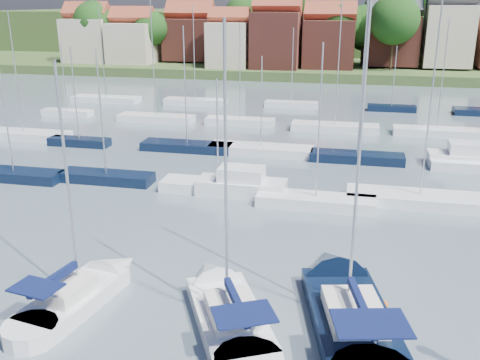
# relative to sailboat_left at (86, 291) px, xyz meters

# --- Properties ---
(ground) EXTENTS (260.00, 260.00, 0.00)m
(ground) POSITION_rel_sailboat_left_xyz_m (9.81, 36.89, -0.36)
(ground) COLOR #4B5C67
(ground) RESTS_ON ground
(sailboat_left) EXTENTS (4.10, 9.86, 13.11)m
(sailboat_left) POSITION_rel_sailboat_left_xyz_m (0.00, 0.00, 0.00)
(sailboat_left) COLOR white
(sailboat_left) RESTS_ON ground
(sailboat_centre) EXTENTS (7.60, 11.27, 15.14)m
(sailboat_centre) POSITION_rel_sailboat_left_xyz_m (7.21, 0.23, -0.01)
(sailboat_centre) COLOR white
(sailboat_centre) RESTS_ON ground
(sailboat_navy) EXTENTS (6.52, 13.79, 18.39)m
(sailboat_navy) POSITION_rel_sailboat_left_xyz_m (12.90, 2.07, -0.02)
(sailboat_navy) COLOR black
(sailboat_navy) RESTS_ON ground
(buoy_e) EXTENTS (0.48, 0.48, 0.48)m
(buoy_e) POSITION_rel_sailboat_left_xyz_m (14.92, 2.40, -0.36)
(buoy_e) COLOR #D85914
(buoy_e) RESTS_ON ground
(marina_field) EXTENTS (79.62, 41.41, 15.93)m
(marina_field) POSITION_rel_sailboat_left_xyz_m (11.72, 32.03, 0.07)
(marina_field) COLOR white
(marina_field) RESTS_ON ground
(far_shore_town) EXTENTS (212.46, 90.00, 22.27)m
(far_shore_town) POSITION_rel_sailboat_left_xyz_m (12.04, 129.55, 4.24)
(far_shore_town) COLOR #3D552A
(far_shore_town) RESTS_ON ground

